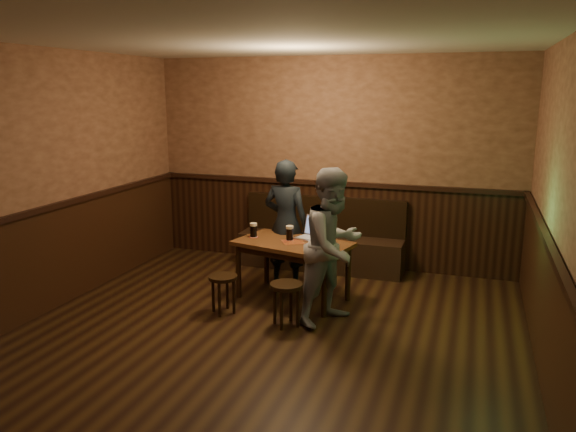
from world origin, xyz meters
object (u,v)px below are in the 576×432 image
(person_grey, at_px, (334,246))
(pint_right, at_px, (318,240))
(bench, at_px, (321,245))
(pint_left, at_px, (254,230))
(stool_right, at_px, (286,292))
(pub_table, at_px, (293,250))
(laptop, at_px, (315,233))
(stool_left, at_px, (223,283))
(pint_mid, at_px, (290,233))
(person_suit, at_px, (286,224))

(person_grey, bearing_deg, pint_right, 62.87)
(bench, xyz_separation_m, pint_left, (-0.50, -1.17, 0.45))
(stool_right, relative_size, pint_right, 2.97)
(pint_left, bearing_deg, pub_table, -6.82)
(laptop, bearing_deg, pint_left, -149.42)
(pint_right, bearing_deg, stool_left, -149.68)
(pint_right, bearing_deg, laptop, 111.40)
(pint_mid, bearing_deg, pub_table, -44.80)
(bench, bearing_deg, pint_mid, -92.88)
(bench, relative_size, pint_mid, 12.75)
(pint_mid, height_order, person_suit, person_suit)
(pint_mid, bearing_deg, stool_right, -73.92)
(laptop, relative_size, person_suit, 0.27)
(stool_right, bearing_deg, pub_table, 103.02)
(pub_table, bearing_deg, person_grey, -25.77)
(laptop, bearing_deg, person_suit, 173.84)
(pub_table, relative_size, person_grey, 0.87)
(pint_left, relative_size, person_suit, 0.11)
(pub_table, xyz_separation_m, person_suit, (-0.22, 0.40, 0.19))
(stool_left, bearing_deg, person_suit, 71.06)
(person_grey, bearing_deg, person_suit, 69.45)
(stool_left, relative_size, stool_right, 0.93)
(bench, distance_m, pint_left, 1.35)
(pub_table, relative_size, stool_right, 3.11)
(pint_left, relative_size, laptop, 0.40)
(pint_mid, xyz_separation_m, person_grey, (0.65, -0.54, 0.04))
(bench, height_order, pub_table, bench)
(stool_right, height_order, person_suit, person_suit)
(stool_right, bearing_deg, pint_right, 76.26)
(pint_left, xyz_separation_m, pint_right, (0.83, -0.17, -0.01))
(bench, distance_m, person_suit, 0.98)
(laptop, distance_m, person_grey, 0.82)
(bench, distance_m, pint_mid, 1.26)
(stool_left, xyz_separation_m, pint_right, (0.90, 0.53, 0.42))
(pint_mid, xyz_separation_m, person_suit, (-0.16, 0.35, 0.02))
(person_grey, bearing_deg, pub_table, 77.94)
(stool_right, xyz_separation_m, pint_right, (0.15, 0.63, 0.39))
(pub_table, xyz_separation_m, stool_left, (-0.58, -0.64, -0.25))
(laptop, bearing_deg, stool_left, -114.65)
(pint_right, height_order, person_suit, person_suit)
(laptop, bearing_deg, stool_right, -74.34)
(pub_table, height_order, pint_left, pint_left)
(person_suit, distance_m, person_grey, 1.20)
(pint_left, height_order, person_suit, person_suit)
(bench, bearing_deg, stool_right, -85.04)
(laptop, xyz_separation_m, person_suit, (-0.41, 0.17, 0.04))
(pint_right, relative_size, laptop, 0.36)
(stool_right, relative_size, laptop, 1.06)
(pint_left, xyz_separation_m, person_grey, (1.10, -0.54, 0.04))
(bench, xyz_separation_m, pint_mid, (-0.06, -1.18, 0.45))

